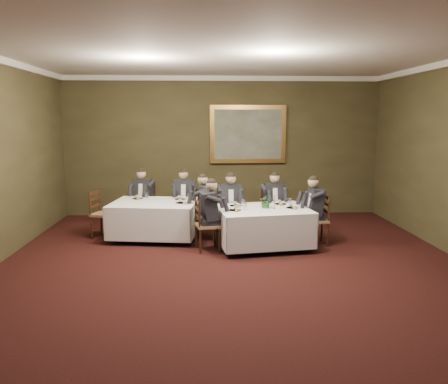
{
  "coord_description": "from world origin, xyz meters",
  "views": [
    {
      "loc": [
        -0.5,
        -6.15,
        2.45
      ],
      "look_at": [
        -0.12,
        1.58,
        1.15
      ],
      "focal_mm": 35.0,
      "sensor_mm": 36.0,
      "label": 1
    }
  ],
  "objects": [
    {
      "name": "ground",
      "position": [
        0.0,
        0.0,
        0.0
      ],
      "size": [
        10.0,
        10.0,
        0.0
      ],
      "primitive_type": "plane",
      "color": "black",
      "rests_on": "ground"
    },
    {
      "name": "ceiling",
      "position": [
        0.0,
        0.0,
        3.5
      ],
      "size": [
        8.0,
        10.0,
        0.1
      ],
      "primitive_type": "cube",
      "color": "silver",
      "rests_on": "back_wall"
    },
    {
      "name": "back_wall",
      "position": [
        0.0,
        5.0,
        1.75
      ],
      "size": [
        8.0,
        0.1,
        3.5
      ],
      "primitive_type": "cube",
      "color": "#38311C",
      "rests_on": "ground"
    },
    {
      "name": "front_wall",
      "position": [
        0.0,
        -5.0,
        1.75
      ],
      "size": [
        8.0,
        0.1,
        3.5
      ],
      "primitive_type": "cube",
      "color": "#38311C",
      "rests_on": "ground"
    },
    {
      "name": "crown_molding",
      "position": [
        0.0,
        0.0,
        3.44
      ],
      "size": [
        8.0,
        10.0,
        0.12
      ],
      "color": "white",
      "rests_on": "back_wall"
    },
    {
      "name": "table_main",
      "position": [
        0.65,
        1.95,
        0.45
      ],
      "size": [
        1.89,
        1.55,
        0.67
      ],
      "rotation": [
        0.0,
        0.0,
        0.14
      ],
      "color": "black",
      "rests_on": "ground"
    },
    {
      "name": "table_second",
      "position": [
        -1.5,
        2.71,
        0.45
      ],
      "size": [
        1.9,
        1.54,
        0.67
      ],
      "rotation": [
        0.0,
        0.0,
        -0.14
      ],
      "color": "black",
      "rests_on": "ground"
    },
    {
      "name": "chair_main_backleft",
      "position": [
        0.07,
        2.76,
        0.28
      ],
      "size": [
        0.46,
        0.44,
        1.0
      ],
      "rotation": [
        0.0,
        0.0,
        3.19
      ],
      "color": "#896445",
      "rests_on": "ground"
    },
    {
      "name": "diner_main_backleft",
      "position": [
        0.07,
        2.75,
        0.51
      ],
      "size": [
        0.44,
        0.5,
        1.35
      ],
      "rotation": [
        0.0,
        0.0,
        3.19
      ],
      "color": "black",
      "rests_on": "chair_main_backleft"
    },
    {
      "name": "chair_main_backright",
      "position": [
        0.98,
        2.89,
        0.28
      ],
      "size": [
        0.51,
        0.49,
        1.0
      ],
      "rotation": [
        0.0,
        0.0,
        3.32
      ],
      "color": "#896445",
      "rests_on": "ground"
    },
    {
      "name": "diner_main_backright",
      "position": [
        0.98,
        2.88,
        0.51
      ],
      "size": [
        0.48,
        0.54,
        1.35
      ],
      "rotation": [
        0.0,
        0.0,
        3.32
      ],
      "color": "black",
      "rests_on": "chair_main_backright"
    },
    {
      "name": "chair_main_endleft",
      "position": [
        -0.43,
        1.79,
        0.28
      ],
      "size": [
        0.5,
        0.51,
        1.0
      ],
      "rotation": [
        0.0,
        0.0,
        -1.37
      ],
      "color": "#896445",
      "rests_on": "ground"
    },
    {
      "name": "diner_main_endleft",
      "position": [
        -0.42,
        1.8,
        0.51
      ],
      "size": [
        0.55,
        0.49,
        1.35
      ],
      "rotation": [
        0.0,
        0.0,
        -1.37
      ],
      "color": "black",
      "rests_on": "chair_main_endleft"
    },
    {
      "name": "chair_main_endright",
      "position": [
        1.73,
        2.11,
        0.28
      ],
      "size": [
        0.43,
        0.45,
        1.0
      ],
      "rotation": [
        0.0,
        0.0,
        1.59
      ],
      "color": "#896445",
      "rests_on": "ground"
    },
    {
      "name": "diner_main_endright",
      "position": [
        1.72,
        2.11,
        0.51
      ],
      "size": [
        0.49,
        0.43,
        1.35
      ],
      "rotation": [
        0.0,
        0.0,
        1.59
      ],
      "color": "black",
      "rests_on": "chair_main_endright"
    },
    {
      "name": "chair_sec_backleft",
      "position": [
        -1.84,
        3.65,
        0.28
      ],
      "size": [
        0.56,
        0.54,
        1.0
      ],
      "rotation": [
        0.0,
        0.0,
        2.79
      ],
      "color": "#896445",
      "rests_on": "ground"
    },
    {
      "name": "diner_sec_backleft",
      "position": [
        -1.84,
        3.64,
        0.51
      ],
      "size": [
        0.54,
        0.59,
        1.35
      ],
      "rotation": [
        0.0,
        0.0,
        2.79
      ],
      "color": "black",
      "rests_on": "chair_sec_backleft"
    },
    {
      "name": "chair_sec_backright",
      "position": [
        -0.92,
        3.53,
        0.28
      ],
      "size": [
        0.48,
        0.46,
        1.0
      ],
      "rotation": [
        0.0,
        0.0,
        3.05
      ],
      "color": "#896445",
      "rests_on": "ground"
    },
    {
      "name": "diner_sec_backright",
      "position": [
        -0.92,
        3.51,
        0.51
      ],
      "size": [
        0.45,
        0.51,
        1.35
      ],
      "rotation": [
        0.0,
        0.0,
        3.05
      ],
      "color": "black",
      "rests_on": "chair_sec_backright"
    },
    {
      "name": "chair_sec_endright",
      "position": [
        -0.41,
        2.56,
        0.28
      ],
      "size": [
        0.51,
        0.52,
        1.0
      ],
      "rotation": [
        0.0,
        0.0,
        1.35
      ],
      "color": "#896445",
      "rests_on": "ground"
    },
    {
      "name": "diner_sec_endright",
      "position": [
        -0.42,
        2.56,
        0.51
      ],
      "size": [
        0.56,
        0.5,
        1.35
      ],
      "rotation": [
        0.0,
        0.0,
        1.35
      ],
      "color": "black",
      "rests_on": "chair_sec_endright"
    },
    {
      "name": "chair_sec_endleft",
      "position": [
        -2.59,
        2.86,
        0.28
      ],
      "size": [
        0.53,
        0.54,
        1.0
      ],
      "rotation": [
        0.0,
        0.0,
        -1.87
      ],
      "color": "#896445",
      "rests_on": "ground"
    },
    {
      "name": "centerpiece",
      "position": [
        0.71,
        1.98,
        0.91
      ],
      "size": [
        0.27,
        0.24,
        0.29
      ],
      "primitive_type": "imported",
      "rotation": [
        0.0,
        0.0,
        0.05
      ],
      "color": "#2D5926",
      "rests_on": "table_main"
    },
    {
      "name": "candlestick",
      "position": [
        0.85,
        1.9,
        0.92
      ],
      "size": [
        0.06,
        0.06,
        0.41
      ],
      "color": "#AF9135",
      "rests_on": "table_main"
    },
    {
      "name": "place_setting_table_main",
      "position": [
        0.19,
        2.27,
        0.8
      ],
      "size": [
        0.33,
        0.31,
        0.14
      ],
      "color": "white",
      "rests_on": "table_main"
    },
    {
      "name": "place_setting_table_second",
      "position": [
        -1.86,
        3.16,
        0.8
      ],
      "size": [
        0.33,
        0.31,
        0.14
      ],
      "color": "white",
      "rests_on": "table_second"
    },
    {
      "name": "painting",
      "position": [
        0.65,
        4.94,
        2.06
      ],
      "size": [
        1.92,
        0.09,
        1.46
      ],
      "color": "#E6AD54",
      "rests_on": "back_wall"
    }
  ]
}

